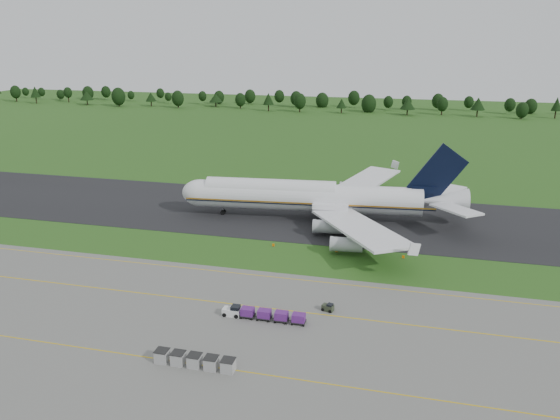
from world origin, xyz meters
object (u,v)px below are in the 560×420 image
(utility_cart, at_px, (328,308))
(aircraft, at_px, (314,197))
(uld_row, at_px, (195,361))
(edge_markers, at_px, (337,251))
(baggage_train, at_px, (262,314))

(utility_cart, bearing_deg, aircraft, 103.42)
(uld_row, relative_size, edge_markers, 0.41)
(aircraft, relative_size, utility_cart, 33.71)
(aircraft, relative_size, uld_row, 6.15)
(edge_markers, bearing_deg, utility_cart, -84.97)
(utility_cart, distance_m, uld_row, 25.03)
(aircraft, distance_m, baggage_train, 51.31)
(aircraft, xyz_separation_m, edge_markers, (8.68, -20.20, -5.34))
(baggage_train, relative_size, utility_cart, 6.51)
(uld_row, height_order, edge_markers, uld_row)
(utility_cart, xyz_separation_m, uld_row, (-15.10, -19.95, 0.40))
(utility_cart, bearing_deg, uld_row, -127.12)
(uld_row, bearing_deg, edge_markers, 74.25)
(baggage_train, xyz_separation_m, edge_markers, (7.39, 30.88, -0.67))
(aircraft, relative_size, edge_markers, 2.53)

